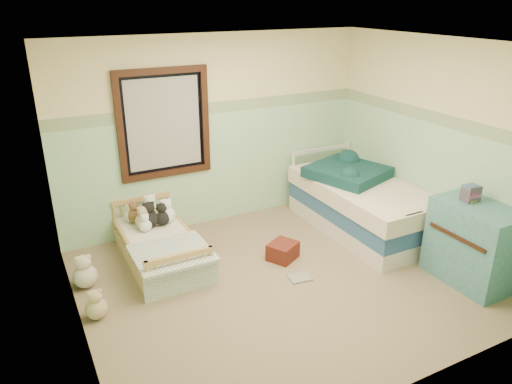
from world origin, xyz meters
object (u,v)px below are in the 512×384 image
plush_floor_tan (96,309)px  red_pillow (283,251)px  twin_bed_frame (361,222)px  plush_floor_cream (85,276)px  floor_book (300,278)px  toddler_bed_frame (161,253)px  dresser (473,244)px

plush_floor_tan → red_pillow: bearing=4.2°
twin_bed_frame → plush_floor_cream: bearing=175.6°
plush_floor_cream → floor_book: plush_floor_cream is taller
toddler_bed_frame → plush_floor_cream: size_ratio=5.89×
dresser → red_pillow: size_ratio=2.74×
plush_floor_cream → dresser: bearing=-25.5°
plush_floor_cream → twin_bed_frame: plush_floor_cream is taller
toddler_bed_frame → red_pillow: (1.30, -0.63, 0.00)m
twin_bed_frame → dresser: 1.58m
twin_bed_frame → red_pillow: 1.33m
red_pillow → dresser: bearing=-40.2°
toddler_bed_frame → twin_bed_frame: twin_bed_frame is taller
toddler_bed_frame → twin_bed_frame: (2.62, -0.44, 0.01)m
plush_floor_tan → dresser: bearing=-17.4°
twin_bed_frame → floor_book: size_ratio=8.42×
toddler_bed_frame → floor_book: toddler_bed_frame is taller
red_pillow → toddler_bed_frame: bearing=154.0°
twin_bed_frame → dresser: dresser is taller
plush_floor_cream → plush_floor_tan: plush_floor_cream is taller
plush_floor_tan → twin_bed_frame: size_ratio=0.11×
twin_bed_frame → red_pillow: size_ratio=6.21×
toddler_bed_frame → plush_floor_cream: 0.90m
floor_book → twin_bed_frame: bearing=33.2°
plush_floor_tan → red_pillow: plush_floor_tan is taller
toddler_bed_frame → plush_floor_tan: plush_floor_tan is taller
twin_bed_frame → red_pillow: bearing=-171.8°
plush_floor_tan → dresser: size_ratio=0.24×
toddler_bed_frame → dresser: bearing=-34.4°
plush_floor_tan → dresser: (3.76, -1.18, 0.34)m
plush_floor_cream → dresser: 4.18m
toddler_bed_frame → plush_floor_tan: bearing=-138.1°
toddler_bed_frame → plush_floor_tan: size_ratio=7.08×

